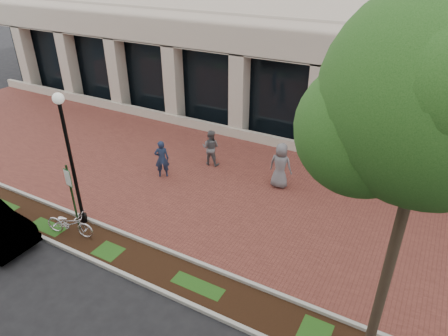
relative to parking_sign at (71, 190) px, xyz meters
The scene contains 13 objects.
ground 6.14m from the parking_sign, 57.87° to the left, with size 120.00×120.00×0.00m, color black.
brick_plaza 6.13m from the parking_sign, 57.87° to the left, with size 40.00×9.00×0.01m, color brown.
planting_strip 3.54m from the parking_sign, ahead, with size 40.00×1.50×0.01m, color black.
curb_plaza_side 3.55m from the parking_sign, ahead, with size 40.00×0.12×0.12m, color #AFAFA5.
curb_street_side 3.65m from the parking_sign, 17.39° to the right, with size 40.00×0.12×0.12m, color #AFAFA5.
parking_sign is the anchor object (origin of this frame).
lamppost 1.17m from the parking_sign, 117.26° to the left, with size 0.36×0.36×4.78m.
street_tree 10.90m from the parking_sign, ahead, with size 4.38×3.65×8.36m.
locked_bicycle 1.19m from the parking_sign, 91.54° to the right, with size 0.61×1.76×0.92m, color silver.
pedestrian_left 4.51m from the parking_sign, 85.79° to the left, with size 0.61×0.40×1.66m, color #1B2744.
pedestrian_mid 6.60m from the parking_sign, 76.19° to the left, with size 0.80×0.62×1.65m, color #5A5B5F.
pedestrian_right 7.89m from the parking_sign, 50.54° to the left, with size 0.93×0.61×1.91m, color slate.
bollard 12.59m from the parking_sign, 34.88° to the left, with size 0.12×0.12×0.98m.
Camera 1 is at (6.66, -12.32, 8.59)m, focal length 32.00 mm.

